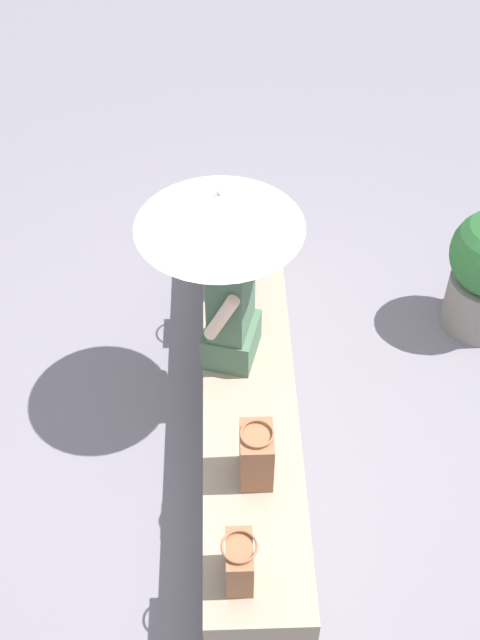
{
  "coord_description": "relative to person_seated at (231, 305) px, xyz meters",
  "views": [
    {
      "loc": [
        2.94,
        -0.14,
        3.84
      ],
      "look_at": [
        -0.08,
        -0.05,
        0.76
      ],
      "focal_mm": 44.51,
      "sensor_mm": 36.0,
      "label": 1
    }
  ],
  "objects": [
    {
      "name": "ground_plane",
      "position": [
        0.16,
        0.09,
        -0.8
      ],
      "size": [
        14.0,
        14.0,
        0.0
      ],
      "primitive_type": "plane",
      "color": "slate"
    },
    {
      "name": "stone_bench",
      "position": [
        0.16,
        0.09,
        -0.59
      ],
      "size": [
        2.95,
        0.52,
        0.41
      ],
      "primitive_type": "cube",
      "color": "gray",
      "rests_on": "ground"
    },
    {
      "name": "person_seated",
      "position": [
        0.0,
        0.0,
        0.0
      ],
      "size": [
        0.51,
        0.36,
        0.9
      ],
      "color": "#47664C",
      "rests_on": "stone_bench"
    },
    {
      "name": "parasol",
      "position": [
        -0.04,
        -0.05,
        0.62
      ],
      "size": [
        0.87,
        0.87,
        1.14
      ],
      "color": "#B7B7BC",
      "rests_on": "stone_bench"
    },
    {
      "name": "handbag_black",
      "position": [
        -0.57,
        0.03,
        -0.22
      ],
      "size": [
        0.27,
        0.2,
        0.34
      ],
      "color": "black",
      "rests_on": "stone_bench"
    },
    {
      "name": "tote_bag_canvas",
      "position": [
        1.39,
        0.0,
        -0.25
      ],
      "size": [
        0.22,
        0.17,
        0.28
      ],
      "color": "brown",
      "rests_on": "stone_bench"
    },
    {
      "name": "shoulder_bag_spare",
      "position": [
        0.84,
        0.1,
        -0.22
      ],
      "size": [
        0.22,
        0.17,
        0.35
      ],
      "color": "brown",
      "rests_on": "stone_bench"
    }
  ]
}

